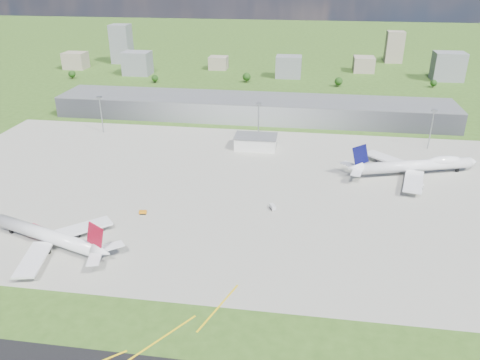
# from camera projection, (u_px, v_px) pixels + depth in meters

# --- Properties ---
(ground) EXTENTS (1400.00, 1400.00, 0.00)m
(ground) POSITION_uv_depth(u_px,v_px,m) (250.00, 124.00, 348.64)
(ground) COLOR #32541A
(ground) RESTS_ON ground
(apron) EXTENTS (360.00, 190.00, 0.08)m
(apron) POSITION_uv_depth(u_px,v_px,m) (243.00, 188.00, 248.64)
(apron) COLOR #9C9B8E
(apron) RESTS_ON ground
(terminal) EXTENTS (300.00, 42.00, 15.00)m
(terminal) POSITION_uv_depth(u_px,v_px,m) (253.00, 108.00, 358.93)
(terminal) COLOR gray
(terminal) RESTS_ON ground
(ops_building) EXTENTS (26.00, 16.00, 8.00)m
(ops_building) POSITION_uv_depth(u_px,v_px,m) (256.00, 142.00, 300.78)
(ops_building) COLOR silver
(ops_building) RESTS_ON ground
(mast_west) EXTENTS (3.50, 2.00, 25.90)m
(mast_west) POSITION_uv_depth(u_px,v_px,m) (100.00, 108.00, 322.94)
(mast_west) COLOR gray
(mast_west) RESTS_ON ground
(mast_center) EXTENTS (3.50, 2.00, 25.90)m
(mast_center) POSITION_uv_depth(u_px,v_px,m) (259.00, 115.00, 308.45)
(mast_center) COLOR gray
(mast_center) RESTS_ON ground
(mast_east) EXTENTS (3.50, 2.00, 25.90)m
(mast_east) POSITION_uv_depth(u_px,v_px,m) (432.00, 122.00, 293.96)
(mast_east) COLOR gray
(mast_east) RESTS_ON ground
(airliner_red_twin) EXTENTS (65.18, 49.60, 18.38)m
(airliner_red_twin) POSITION_uv_depth(u_px,v_px,m) (50.00, 237.00, 195.53)
(airliner_red_twin) COLOR white
(airliner_red_twin) RESTS_ON ground
(airliner_blue_quad) EXTENTS (76.17, 58.47, 20.34)m
(airliner_blue_quad) POSITION_uv_depth(u_px,v_px,m) (416.00, 166.00, 262.09)
(airliner_blue_quad) COLOR white
(airliner_blue_quad) RESTS_ON ground
(fire_truck) EXTENTS (8.73, 5.97, 3.62)m
(fire_truck) POSITION_uv_depth(u_px,v_px,m) (37.00, 231.00, 205.93)
(fire_truck) COLOR #B90D32
(fire_truck) RESTS_ON ground
(tug_yellow) EXTENTS (3.76, 2.53, 1.75)m
(tug_yellow) POSITION_uv_depth(u_px,v_px,m) (143.00, 213.00, 222.58)
(tug_yellow) COLOR orange
(tug_yellow) RESTS_ON ground
(van_white_near) EXTENTS (3.63, 4.89, 2.32)m
(van_white_near) POSITION_uv_depth(u_px,v_px,m) (273.00, 207.00, 226.84)
(van_white_near) COLOR silver
(van_white_near) RESTS_ON ground
(van_white_far) EXTENTS (4.75, 2.77, 2.34)m
(van_white_far) POSITION_uv_depth(u_px,v_px,m) (419.00, 186.00, 248.11)
(van_white_far) COLOR silver
(van_white_far) RESTS_ON ground
(bldg_far_w) EXTENTS (24.00, 20.00, 18.00)m
(bldg_far_w) POSITION_uv_depth(u_px,v_px,m) (76.00, 60.00, 526.30)
(bldg_far_w) COLOR gray
(bldg_far_w) RESTS_ON ground
(bldg_w) EXTENTS (28.00, 22.00, 24.00)m
(bldg_w) POSITION_uv_depth(u_px,v_px,m) (137.00, 63.00, 496.56)
(bldg_w) COLOR slate
(bldg_w) RESTS_ON ground
(bldg_cw) EXTENTS (20.00, 18.00, 14.00)m
(bldg_cw) POSITION_uv_depth(u_px,v_px,m) (218.00, 63.00, 524.01)
(bldg_cw) COLOR gray
(bldg_cw) RESTS_ON ground
(bldg_c) EXTENTS (26.00, 20.00, 22.00)m
(bldg_c) POSITION_uv_depth(u_px,v_px,m) (289.00, 67.00, 484.87)
(bldg_c) COLOR slate
(bldg_c) RESTS_ON ground
(bldg_ce) EXTENTS (22.00, 24.00, 16.00)m
(bldg_ce) POSITION_uv_depth(u_px,v_px,m) (364.00, 64.00, 511.48)
(bldg_ce) COLOR gray
(bldg_ce) RESTS_ON ground
(bldg_e) EXTENTS (30.00, 22.00, 28.00)m
(bldg_e) POSITION_uv_depth(u_px,v_px,m) (448.00, 66.00, 471.50)
(bldg_e) COLOR slate
(bldg_e) RESTS_ON ground
(bldg_tall_w) EXTENTS (22.00, 20.00, 44.00)m
(bldg_tall_w) POSITION_uv_depth(u_px,v_px,m) (121.00, 44.00, 551.42)
(bldg_tall_w) COLOR slate
(bldg_tall_w) RESTS_ON ground
(bldg_tall_e) EXTENTS (20.00, 18.00, 36.00)m
(bldg_tall_e) POSITION_uv_depth(u_px,v_px,m) (394.00, 47.00, 555.81)
(bldg_tall_e) COLOR gray
(bldg_tall_e) RESTS_ON ground
(tree_far_w) EXTENTS (7.20, 7.20, 8.80)m
(tree_far_w) POSITION_uv_depth(u_px,v_px,m) (72.00, 74.00, 480.43)
(tree_far_w) COLOR #382314
(tree_far_w) RESTS_ON ground
(tree_w) EXTENTS (6.75, 6.75, 8.25)m
(tree_w) POSITION_uv_depth(u_px,v_px,m) (155.00, 78.00, 464.23)
(tree_w) COLOR #382314
(tree_w) RESTS_ON ground
(tree_c) EXTENTS (8.10, 8.10, 9.90)m
(tree_c) POSITION_uv_depth(u_px,v_px,m) (247.00, 77.00, 465.41)
(tree_c) COLOR #382314
(tree_c) RESTS_ON ground
(tree_e) EXTENTS (7.65, 7.65, 9.35)m
(tree_e) POSITION_uv_depth(u_px,v_px,m) (339.00, 81.00, 449.21)
(tree_e) COLOR #382314
(tree_e) RESTS_ON ground
(tree_far_e) EXTENTS (6.30, 6.30, 7.70)m
(tree_far_e) POSITION_uv_depth(u_px,v_px,m) (434.00, 83.00, 446.74)
(tree_far_e) COLOR #382314
(tree_far_e) RESTS_ON ground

